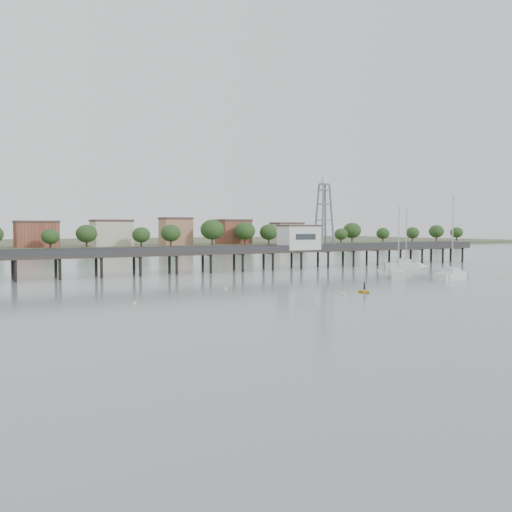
{
  "coord_description": "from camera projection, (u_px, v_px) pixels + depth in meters",
  "views": [
    {
      "loc": [
        -42.25,
        -41.16,
        9.0
      ],
      "look_at": [
        4.4,
        42.0,
        4.0
      ],
      "focal_mm": 40.0,
      "sensor_mm": 36.0,
      "label": 1
    }
  ],
  "objects": [
    {
      "name": "ground_plane",
      "position": [
        423.0,
        316.0,
        56.96
      ],
      "size": [
        500.0,
        500.0,
        0.0
      ],
      "primitive_type": "plane",
      "color": "slate",
      "rests_on": "ground"
    },
    {
      "name": "pier",
      "position": [
        190.0,
        253.0,
        109.02
      ],
      "size": [
        150.0,
        5.0,
        5.5
      ],
      "color": "#2D2823",
      "rests_on": "ground"
    },
    {
      "name": "pier_building",
      "position": [
        299.0,
        237.0,
        121.09
      ],
      "size": [
        8.4,
        5.4,
        5.3
      ],
      "color": "silver",
      "rests_on": "ground"
    },
    {
      "name": "lattice_tower",
      "position": [
        324.0,
        217.0,
        124.03
      ],
      "size": [
        3.2,
        3.2,
        15.5
      ],
      "color": "slate",
      "rests_on": "ground"
    },
    {
      "name": "sailboat_e",
      "position": [
        410.0,
        266.0,
        119.57
      ],
      "size": [
        8.46,
        6.24,
        13.78
      ],
      "rotation": [
        0.0,
        0.0,
        -0.52
      ],
      "color": "silver",
      "rests_on": "ground"
    },
    {
      "name": "sailboat_d",
      "position": [
        455.0,
        275.0,
        96.82
      ],
      "size": [
        9.48,
        5.37,
        14.97
      ],
      "rotation": [
        0.0,
        0.0,
        0.32
      ],
      "color": "silver",
      "rests_on": "ground"
    },
    {
      "name": "sailboat_c",
      "position": [
        398.0,
        274.0,
        99.9
      ],
      "size": [
        7.27,
        7.41,
        13.29
      ],
      "rotation": [
        0.0,
        0.0,
        0.8
      ],
      "color": "silver",
      "rests_on": "ground"
    },
    {
      "name": "yellow_dinghy",
      "position": [
        364.0,
        293.0,
        76.97
      ],
      "size": [
        1.82,
        0.79,
        2.47
      ],
      "primitive_type": "imported",
      "rotation": [
        0.0,
        0.0,
        -0.16
      ],
      "color": "yellow",
      "rests_on": "ground"
    },
    {
      "name": "dinghy_occupant",
      "position": [
        364.0,
        293.0,
        76.97
      ],
      "size": [
        0.46,
        1.21,
        0.29
      ],
      "primitive_type": "imported",
      "rotation": [
        0.0,
        0.0,
        3.16
      ],
      "color": "black",
      "rests_on": "ground"
    },
    {
      "name": "mooring_buoys",
      "position": [
        284.0,
        287.0,
        83.46
      ],
      "size": [
        87.66,
        29.25,
        0.39
      ],
      "color": "beige",
      "rests_on": "ground"
    },
    {
      "name": "far_shore",
      "position": [
        42.0,
        243.0,
        265.75
      ],
      "size": [
        500.0,
        170.0,
        10.4
      ],
      "color": "#475133",
      "rests_on": "ground"
    }
  ]
}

